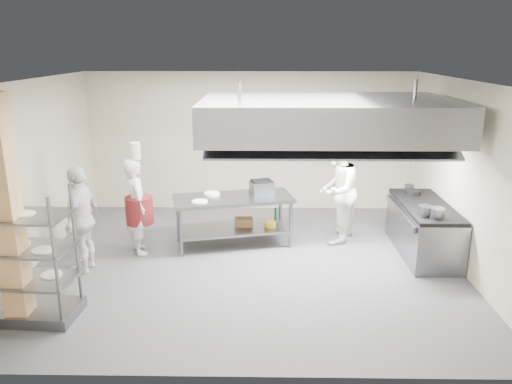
{
  "coord_description": "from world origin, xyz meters",
  "views": [
    {
      "loc": [
        0.29,
        -7.7,
        3.51
      ],
      "look_at": [
        0.16,
        0.2,
        1.19
      ],
      "focal_mm": 35.0,
      "sensor_mm": 36.0,
      "label": 1
    }
  ],
  "objects_px": {
    "cooking_range": "(423,230)",
    "pass_rack": "(26,255)",
    "griddle": "(262,186)",
    "chef_line": "(337,191)",
    "stockpot": "(425,211)",
    "chef_head": "(137,206)",
    "chef_plating": "(82,219)",
    "island": "(233,221)"
  },
  "relations": [
    {
      "from": "cooking_range",
      "to": "pass_rack",
      "type": "bearing_deg",
      "value": -158.92
    },
    {
      "from": "cooking_range",
      "to": "griddle",
      "type": "bearing_deg",
      "value": 166.27
    },
    {
      "from": "chef_line",
      "to": "stockpot",
      "type": "distance_m",
      "value": 1.69
    },
    {
      "from": "chef_head",
      "to": "chef_plating",
      "type": "distance_m",
      "value": 1.01
    },
    {
      "from": "island",
      "to": "griddle",
      "type": "relative_size",
      "value": 5.27
    },
    {
      "from": "griddle",
      "to": "cooking_range",
      "type": "bearing_deg",
      "value": -32.88
    },
    {
      "from": "cooking_range",
      "to": "chef_head",
      "type": "bearing_deg",
      "value": -179.54
    },
    {
      "from": "chef_plating",
      "to": "stockpot",
      "type": "distance_m",
      "value": 5.48
    },
    {
      "from": "cooking_range",
      "to": "chef_plating",
      "type": "distance_m",
      "value": 5.75
    },
    {
      "from": "chef_head",
      "to": "griddle",
      "type": "xyz_separation_m",
      "value": [
        2.16,
        0.73,
        0.16
      ]
    },
    {
      "from": "pass_rack",
      "to": "stockpot",
      "type": "height_order",
      "value": "pass_rack"
    },
    {
      "from": "pass_rack",
      "to": "griddle",
      "type": "xyz_separation_m",
      "value": [
        3.06,
        2.96,
        0.11
      ]
    },
    {
      "from": "island",
      "to": "pass_rack",
      "type": "relative_size",
      "value": 1.18
    },
    {
      "from": "chef_line",
      "to": "stockpot",
      "type": "xyz_separation_m",
      "value": [
        1.25,
        -1.14,
        0.0
      ]
    },
    {
      "from": "pass_rack",
      "to": "cooking_range",
      "type": "relative_size",
      "value": 0.89
    },
    {
      "from": "chef_line",
      "to": "chef_plating",
      "type": "relative_size",
      "value": 1.13
    },
    {
      "from": "island",
      "to": "chef_head",
      "type": "bearing_deg",
      "value": 179.98
    },
    {
      "from": "chef_line",
      "to": "stockpot",
      "type": "bearing_deg",
      "value": 71.23
    },
    {
      "from": "island",
      "to": "stockpot",
      "type": "relative_size",
      "value": 9.22
    },
    {
      "from": "chef_head",
      "to": "chef_plating",
      "type": "height_order",
      "value": "chef_plating"
    },
    {
      "from": "island",
      "to": "cooking_range",
      "type": "relative_size",
      "value": 1.06
    },
    {
      "from": "chef_head",
      "to": "stockpot",
      "type": "xyz_separation_m",
      "value": [
        4.78,
        -0.56,
        0.13
      ]
    },
    {
      "from": "island",
      "to": "griddle",
      "type": "distance_m",
      "value": 0.83
    },
    {
      "from": "pass_rack",
      "to": "chef_line",
      "type": "height_order",
      "value": "chef_line"
    },
    {
      "from": "island",
      "to": "pass_rack",
      "type": "height_order",
      "value": "pass_rack"
    },
    {
      "from": "chef_head",
      "to": "griddle",
      "type": "bearing_deg",
      "value": -95.95
    },
    {
      "from": "cooking_range",
      "to": "chef_plating",
      "type": "height_order",
      "value": "chef_plating"
    },
    {
      "from": "pass_rack",
      "to": "griddle",
      "type": "height_order",
      "value": "pass_rack"
    },
    {
      "from": "stockpot",
      "to": "chef_plating",
      "type": "bearing_deg",
      "value": -178.14
    },
    {
      "from": "chef_line",
      "to": "chef_plating",
      "type": "height_order",
      "value": "chef_line"
    },
    {
      "from": "griddle",
      "to": "stockpot",
      "type": "height_order",
      "value": "griddle"
    },
    {
      "from": "chef_plating",
      "to": "chef_head",
      "type": "bearing_deg",
      "value": 140.28
    },
    {
      "from": "pass_rack",
      "to": "cooking_range",
      "type": "distance_m",
      "value": 6.32
    },
    {
      "from": "pass_rack",
      "to": "chef_head",
      "type": "height_order",
      "value": "pass_rack"
    },
    {
      "from": "griddle",
      "to": "chef_plating",
      "type": "bearing_deg",
      "value": -172.0
    },
    {
      "from": "island",
      "to": "griddle",
      "type": "height_order",
      "value": "griddle"
    },
    {
      "from": "chef_line",
      "to": "chef_plating",
      "type": "bearing_deg",
      "value": -49.22
    },
    {
      "from": "pass_rack",
      "to": "griddle",
      "type": "bearing_deg",
      "value": 47.58
    },
    {
      "from": "chef_line",
      "to": "griddle",
      "type": "relative_size",
      "value": 4.88
    },
    {
      "from": "island",
      "to": "chef_line",
      "type": "height_order",
      "value": "chef_line"
    },
    {
      "from": "pass_rack",
      "to": "chef_head",
      "type": "xyz_separation_m",
      "value": [
        0.9,
        2.23,
        -0.05
      ]
    },
    {
      "from": "island",
      "to": "cooking_range",
      "type": "height_order",
      "value": "island"
    }
  ]
}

